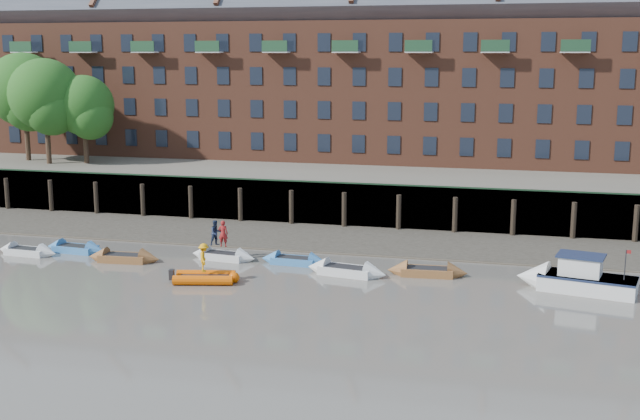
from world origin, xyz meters
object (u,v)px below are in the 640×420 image
(rowboat_1, at_px, (76,249))
(rowboat_3, at_px, (223,256))
(rowboat_0, at_px, (27,251))
(rib_tender, at_px, (207,277))
(rowboat_4, at_px, (294,261))
(rowboat_2, at_px, (124,258))
(motor_launch, at_px, (568,278))
(person_rib_crew, at_px, (204,258))
(person_rower_a, at_px, (223,234))
(rowboat_6, at_px, (427,272))
(person_rower_b, at_px, (216,233))
(rowboat_5, at_px, (346,271))

(rowboat_1, bearing_deg, rowboat_3, 8.35)
(rowboat_0, bearing_deg, rib_tender, -9.43)
(rowboat_3, xyz_separation_m, rowboat_4, (4.56, 0.01, -0.01))
(rowboat_2, bearing_deg, rowboat_0, 175.22)
(rowboat_4, xyz_separation_m, motor_launch, (15.76, -1.59, 0.44))
(rowboat_1, distance_m, person_rib_crew, 11.50)
(person_rower_a, bearing_deg, rowboat_6, 170.53)
(rowboat_1, xyz_separation_m, person_rib_crew, (10.59, -4.34, 1.17))
(person_rower_b, bearing_deg, rowboat_3, -61.92)
(rowboat_1, distance_m, person_rower_a, 10.02)
(rowboat_6, bearing_deg, rowboat_0, 179.08)
(rowboat_6, bearing_deg, rowboat_4, 171.75)
(rowboat_4, relative_size, person_rower_a, 2.58)
(rowboat_0, distance_m, rowboat_2, 6.75)
(rowboat_6, distance_m, person_rower_a, 12.70)
(rowboat_3, bearing_deg, person_rower_a, -48.38)
(rowboat_0, height_order, rowboat_6, rowboat_6)
(rowboat_5, relative_size, person_rower_b, 3.17)
(rowboat_2, height_order, rib_tender, rowboat_2)
(rowboat_2, xyz_separation_m, rowboat_5, (13.85, 0.36, 0.01))
(rowboat_4, height_order, person_rower_b, person_rower_b)
(rowboat_1, relative_size, rowboat_2, 0.95)
(rowboat_1, relative_size, motor_launch, 0.67)
(rowboat_5, bearing_deg, rowboat_0, -169.74)
(rowboat_4, xyz_separation_m, rib_tender, (-3.64, -4.94, 0.06))
(rowboat_6, distance_m, motor_launch, 7.72)
(rowboat_2, height_order, motor_launch, motor_launch)
(person_rower_a, bearing_deg, person_rower_b, -28.21)
(rowboat_0, distance_m, rowboat_5, 20.60)
(rowboat_5, height_order, motor_launch, motor_launch)
(rowboat_3, xyz_separation_m, person_rower_b, (-0.50, 0.14, 1.41))
(rowboat_0, distance_m, person_rower_b, 12.22)
(rowboat_1, relative_size, rowboat_5, 0.88)
(rowboat_5, bearing_deg, rowboat_2, -169.05)
(rowboat_4, bearing_deg, motor_launch, -2.60)
(rowboat_0, height_order, rowboat_1, rowboat_1)
(rowboat_0, xyz_separation_m, person_rower_a, (12.52, 1.81, 1.44))
(rowboat_2, bearing_deg, rowboat_5, -2.69)
(rowboat_2, height_order, person_rib_crew, person_rib_crew)
(rowboat_3, distance_m, person_rib_crew, 5.07)
(rib_tender, xyz_separation_m, motor_launch, (19.40, 3.36, 0.38))
(rowboat_5, bearing_deg, person_rower_b, 178.14)
(rowboat_0, relative_size, rowboat_2, 0.92)
(rib_tender, bearing_deg, person_rower_b, 92.96)
(person_rower_b, xyz_separation_m, person_rib_crew, (1.23, -5.02, -0.24))
(rowboat_3, distance_m, person_rower_a, 1.44)
(motor_launch, bearing_deg, rowboat_4, 6.49)
(rowboat_4, bearing_deg, person_rib_crew, -124.87)
(rowboat_3, height_order, rowboat_5, rowboat_5)
(motor_launch, bearing_deg, rowboat_5, 12.30)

